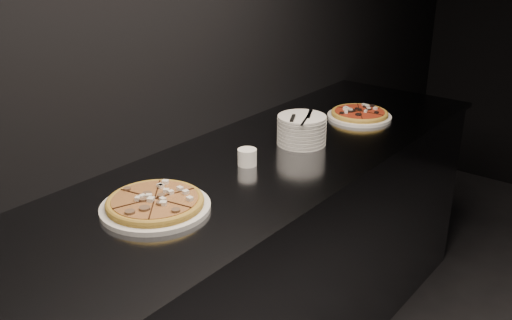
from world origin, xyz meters
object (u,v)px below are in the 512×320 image
Objects in this scene: pizza_tomato at (359,114)px; pizza_mushroom at (155,204)px; plate_stack at (302,130)px; counter at (266,260)px; cutlery at (302,117)px; ramekin at (247,157)px.

pizza_mushroom is at bearing -92.47° from pizza_tomato.
plate_stack is at bearing 87.85° from pizza_mushroom.
plate_stack reaches higher than counter.
plate_stack is 0.95× the size of cutlery.
pizza_mushroom is 0.77m from plate_stack.
pizza_tomato is 1.42× the size of cutlery.
counter is at bearing -95.10° from plate_stack.
ramekin is at bearing -124.86° from cutlery.
plate_stack is at bearing 84.26° from ramekin.
plate_stack is 2.76× the size of ramekin.
cutlery is at bearing 82.17° from counter.
pizza_tomato is 0.76m from ramekin.
pizza_mushroom is (-0.01, -0.56, 0.48)m from counter.
plate_stack reaches higher than pizza_tomato.
plate_stack is at bearing 84.90° from counter.
counter is at bearing -125.16° from cutlery.
pizza_mushroom is 0.46m from ramekin.
pizza_tomato is 4.13× the size of ramekin.
cutlery is (-0.02, -0.46, 0.10)m from pizza_tomato.
counter is at bearing -93.67° from pizza_tomato.
ramekin reaches higher than counter.
cutlery reaches higher than plate_stack.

